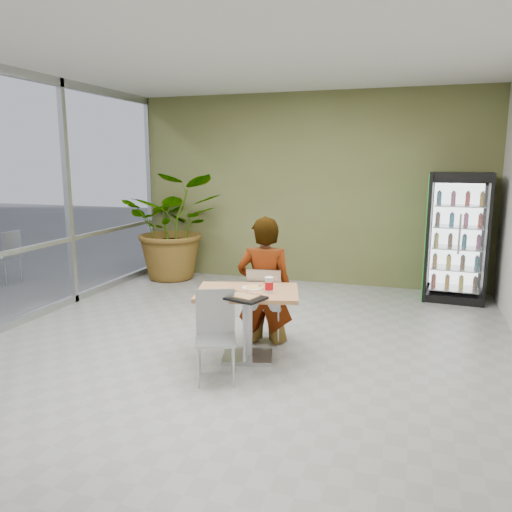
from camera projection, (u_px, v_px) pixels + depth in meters
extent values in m
plane|color=gray|center=(236.00, 353.00, 5.47)|extent=(7.00, 7.00, 0.00)
cube|color=#AF7C4B|center=(247.00, 292.00, 5.18)|extent=(1.20, 0.97, 0.04)
cylinder|color=#ACAEB1|center=(248.00, 327.00, 5.25)|extent=(0.10, 0.10, 0.71)
cube|color=#ACAEB1|center=(248.00, 357.00, 5.31)|extent=(0.61, 0.54, 0.04)
cube|color=#ACAEB1|center=(266.00, 305.00, 5.81)|extent=(0.44, 0.44, 0.03)
cube|color=#ACAEB1|center=(263.00, 290.00, 5.59)|extent=(0.39, 0.08, 0.46)
cylinder|color=#ACAEB1|center=(282.00, 319.00, 5.98)|extent=(0.02, 0.02, 0.42)
cylinder|color=#ACAEB1|center=(255.00, 317.00, 6.04)|extent=(0.02, 0.02, 0.42)
cylinder|color=#ACAEB1|center=(278.00, 328.00, 5.66)|extent=(0.02, 0.02, 0.42)
cylinder|color=#ACAEB1|center=(249.00, 326.00, 5.72)|extent=(0.02, 0.02, 0.42)
cube|color=#ACAEB1|center=(216.00, 340.00, 4.71)|extent=(0.49, 0.49, 0.03)
cube|color=#ACAEB1|center=(215.00, 312.00, 4.85)|extent=(0.36, 0.17, 0.45)
cylinder|color=#ACAEB1|center=(198.00, 368.00, 4.58)|extent=(0.02, 0.02, 0.41)
cylinder|color=#ACAEB1|center=(234.00, 367.00, 4.61)|extent=(0.02, 0.02, 0.41)
cylinder|color=#ACAEB1|center=(199.00, 354.00, 4.90)|extent=(0.02, 0.02, 0.41)
cylinder|color=#ACAEB1|center=(232.00, 353.00, 4.92)|extent=(0.02, 0.02, 0.41)
imported|color=black|center=(265.00, 293.00, 5.73)|extent=(0.70, 0.50, 1.77)
cylinder|color=silver|center=(252.00, 288.00, 5.25)|extent=(0.23, 0.23, 0.01)
cylinder|color=silver|center=(269.00, 285.00, 5.08)|extent=(0.08, 0.08, 0.15)
cylinder|color=red|center=(269.00, 286.00, 5.09)|extent=(0.09, 0.09, 0.08)
cylinder|color=silver|center=(269.00, 278.00, 5.07)|extent=(0.09, 0.09, 0.01)
cube|color=silver|center=(222.00, 292.00, 5.09)|extent=(0.15, 0.15, 0.02)
cube|color=black|center=(243.00, 298.00, 4.86)|extent=(0.47, 0.40, 0.02)
cube|color=black|center=(457.00, 237.00, 7.42)|extent=(0.90, 0.72, 1.91)
cube|color=green|center=(426.00, 236.00, 7.55)|extent=(0.05, 0.66, 1.87)
cube|color=silver|center=(459.00, 239.00, 7.11)|extent=(0.69, 0.06, 1.53)
imported|color=#295D25|center=(175.00, 226.00, 8.82)|extent=(2.09, 1.95, 1.88)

